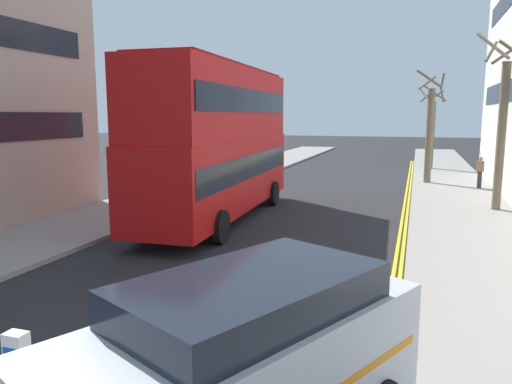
{
  "coord_description": "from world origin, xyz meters",
  "views": [
    {
      "loc": [
        4.64,
        -1.5,
        3.89
      ],
      "look_at": [
        0.5,
        11.0,
        1.8
      ],
      "focal_mm": 34.11,
      "sensor_mm": 36.0,
      "label": 1
    }
  ],
  "objects_px": {
    "keep_left_bollard": "(19,378)",
    "double_decker_bus_away": "(219,139)",
    "taxi_minivan": "(237,370)",
    "pedestrian_far": "(480,172)"
  },
  "relations": [
    {
      "from": "keep_left_bollard",
      "to": "double_decker_bus_away",
      "type": "xyz_separation_m",
      "value": [
        -2.32,
        12.19,
        2.42
      ]
    },
    {
      "from": "taxi_minivan",
      "to": "pedestrian_far",
      "type": "bearing_deg",
      "value": 77.66
    },
    {
      "from": "keep_left_bollard",
      "to": "pedestrian_far",
      "type": "height_order",
      "value": "pedestrian_far"
    },
    {
      "from": "keep_left_bollard",
      "to": "double_decker_bus_away",
      "type": "relative_size",
      "value": 0.1
    },
    {
      "from": "keep_left_bollard",
      "to": "pedestrian_far",
      "type": "xyz_separation_m",
      "value": [
        7.81,
        22.92,
        0.38
      ]
    },
    {
      "from": "taxi_minivan",
      "to": "keep_left_bollard",
      "type": "bearing_deg",
      "value": -174.8
    },
    {
      "from": "taxi_minivan",
      "to": "pedestrian_far",
      "type": "xyz_separation_m",
      "value": [
        4.96,
        22.66,
        -0.08
      ]
    },
    {
      "from": "taxi_minivan",
      "to": "double_decker_bus_away",
      "type": "bearing_deg",
      "value": 113.41
    },
    {
      "from": "keep_left_bollard",
      "to": "taxi_minivan",
      "type": "distance_m",
      "value": 2.9
    },
    {
      "from": "taxi_minivan",
      "to": "pedestrian_far",
      "type": "distance_m",
      "value": 23.2
    }
  ]
}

